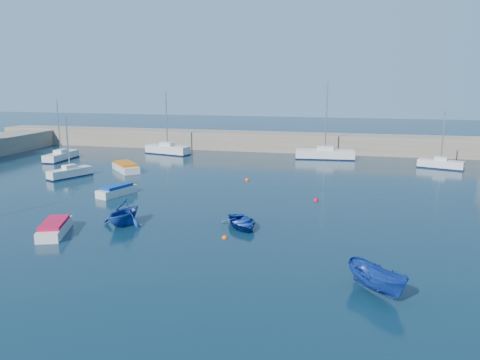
% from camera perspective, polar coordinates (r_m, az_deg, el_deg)
% --- Properties ---
extents(ground, '(220.00, 220.00, 0.00)m').
position_cam_1_polar(ground, '(25.38, -4.39, -11.88)').
color(ground, '#0C2535').
rests_on(ground, ground).
extents(back_wall, '(96.00, 4.50, 2.60)m').
position_cam_1_polar(back_wall, '(69.02, 7.17, 4.57)').
color(back_wall, gray).
rests_on(back_wall, ground).
extents(sailboat_3, '(3.20, 4.94, 6.49)m').
position_cam_1_polar(sailboat_3, '(53.40, -20.01, 0.87)').
color(sailboat_3, silver).
rests_on(sailboat_3, ground).
extents(sailboat_4, '(1.88, 6.05, 7.87)m').
position_cam_1_polar(sailboat_4, '(65.42, -20.98, 2.77)').
color(sailboat_4, silver).
rests_on(sailboat_4, ground).
extents(sailboat_5, '(6.78, 3.44, 8.71)m').
position_cam_1_polar(sailboat_5, '(66.77, -8.83, 3.72)').
color(sailboat_5, silver).
rests_on(sailboat_5, ground).
extents(sailboat_6, '(7.78, 2.77, 9.99)m').
position_cam_1_polar(sailboat_6, '(62.96, 10.31, 3.16)').
color(sailboat_6, silver).
rests_on(sailboat_6, ground).
extents(sailboat_7, '(5.25, 2.94, 6.80)m').
position_cam_1_polar(sailboat_7, '(60.09, 23.25, 1.82)').
color(sailboat_7, silver).
rests_on(sailboat_7, ground).
extents(motorboat_0, '(2.79, 4.39, 0.93)m').
position_cam_1_polar(motorboat_0, '(34.38, -21.67, -5.44)').
color(motorboat_0, silver).
rests_on(motorboat_0, ground).
extents(motorboat_1, '(2.54, 4.10, 0.95)m').
position_cam_1_polar(motorboat_1, '(43.98, -14.80, -1.22)').
color(motorboat_1, silver).
rests_on(motorboat_1, ground).
extents(motorboat_2, '(4.71, 4.81, 1.03)m').
position_cam_1_polar(motorboat_2, '(55.22, -13.76, 1.55)').
color(motorboat_2, silver).
rests_on(motorboat_2, ground).
extents(dinghy_center, '(4.09, 4.46, 0.75)m').
position_cam_1_polar(dinghy_center, '(33.35, 0.22, -5.19)').
color(dinghy_center, navy).
rests_on(dinghy_center, ground).
extents(dinghy_left, '(3.62, 4.03, 1.89)m').
position_cam_1_polar(dinghy_left, '(34.79, -14.01, -3.84)').
color(dinghy_left, navy).
rests_on(dinghy_left, ground).
extents(dinghy_right, '(3.51, 3.69, 1.43)m').
position_cam_1_polar(dinghy_right, '(24.38, 16.37, -11.58)').
color(dinghy_right, navy).
rests_on(dinghy_right, ground).
extents(buoy_0, '(0.39, 0.39, 0.39)m').
position_cam_1_polar(buoy_0, '(31.32, -1.88, -7.09)').
color(buoy_0, '#E6500C').
rests_on(buoy_0, ground).
extents(buoy_1, '(0.48, 0.48, 0.48)m').
position_cam_1_polar(buoy_1, '(41.18, 9.24, -2.51)').
color(buoy_1, '#B30D1C').
rests_on(buoy_1, ground).
extents(buoy_3, '(0.47, 0.47, 0.47)m').
position_cam_1_polar(buoy_3, '(48.88, 0.86, -0.02)').
color(buoy_3, '#E6500C').
rests_on(buoy_3, ground).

